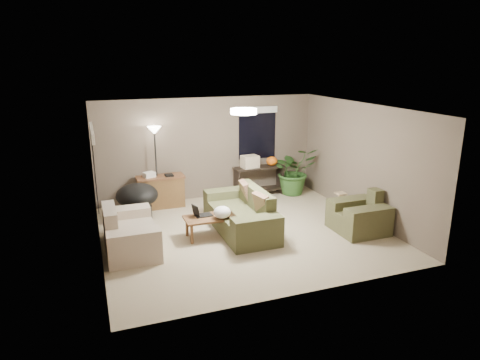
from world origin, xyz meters
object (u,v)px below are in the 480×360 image
object	(u,v)px
loveseat	(129,234)
houseplant	(294,176)
main_sofa	(242,216)
cat_scratching_post	(340,205)
coffee_table	(210,220)
desk	(161,191)
papasan_chair	(137,199)
armchair	(359,217)
console_table	(259,179)
floor_lamp	(155,140)

from	to	relation	value
loveseat	houseplant	bearing A→B (deg)	24.72
main_sofa	loveseat	xyz separation A→B (m)	(-2.28, -0.19, 0.00)
cat_scratching_post	coffee_table	bearing A→B (deg)	-175.54
desk	loveseat	bearing A→B (deg)	-114.18
cat_scratching_post	papasan_chair	bearing A→B (deg)	164.23
desk	armchair	bearing A→B (deg)	-39.03
main_sofa	coffee_table	size ratio (longest dim) A/B	2.20
coffee_table	console_table	bearing A→B (deg)	48.36
armchair	desk	world-z (taller)	armchair
loveseat	armchair	size ratio (longest dim) A/B	1.60
houseplant	main_sofa	bearing A→B (deg)	-138.98
console_table	coffee_table	bearing A→B (deg)	-131.64
main_sofa	cat_scratching_post	bearing A→B (deg)	2.47
loveseat	console_table	bearing A→B (deg)	32.42
loveseat	console_table	world-z (taller)	loveseat
main_sofa	cat_scratching_post	xyz separation A→B (m)	(2.40, 0.10, -0.08)
loveseat	console_table	size ratio (longest dim) A/B	1.23
loveseat	papasan_chair	size ratio (longest dim) A/B	1.60
armchair	papasan_chair	bearing A→B (deg)	151.91
desk	papasan_chair	bearing A→B (deg)	-133.87
floor_lamp	cat_scratching_post	size ratio (longest dim) A/B	3.82
armchair	console_table	bearing A→B (deg)	108.97
floor_lamp	papasan_chair	bearing A→B (deg)	-127.87
desk	floor_lamp	size ratio (longest dim) A/B	0.58
papasan_chair	console_table	bearing A→B (deg)	12.61
main_sofa	cat_scratching_post	world-z (taller)	main_sofa
loveseat	houseplant	xyz separation A→B (m)	(4.38, 2.02, 0.18)
main_sofa	houseplant	world-z (taller)	houseplant
loveseat	main_sofa	bearing A→B (deg)	4.71
loveseat	armchair	world-z (taller)	same
main_sofa	floor_lamp	distance (m)	2.78
coffee_table	cat_scratching_post	size ratio (longest dim) A/B	2.00
console_table	houseplant	world-z (taller)	houseplant
desk	coffee_table	bearing A→B (deg)	-74.31
coffee_table	houseplant	size ratio (longest dim) A/B	0.81
desk	floor_lamp	xyz separation A→B (m)	(-0.07, 0.07, 1.22)
main_sofa	armchair	world-z (taller)	same
armchair	console_table	distance (m)	3.08
coffee_table	papasan_chair	size ratio (longest dim) A/B	1.00
loveseat	houseplant	size ratio (longest dim) A/B	1.30
loveseat	papasan_chair	bearing A→B (deg)	77.01
loveseat	cat_scratching_post	bearing A→B (deg)	3.56
desk	floor_lamp	world-z (taller)	floor_lamp
coffee_table	cat_scratching_post	xyz separation A→B (m)	(3.12, 0.24, -0.14)
loveseat	coffee_table	distance (m)	1.56
coffee_table	floor_lamp	distance (m)	2.59
console_table	papasan_chair	bearing A→B (deg)	-167.39
desk	floor_lamp	bearing A→B (deg)	135.83
coffee_table	desk	distance (m)	2.19
houseplant	cat_scratching_post	bearing A→B (deg)	-80.29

